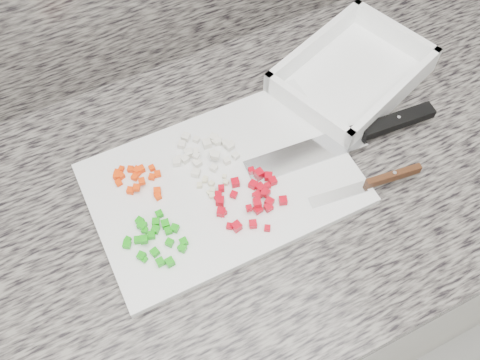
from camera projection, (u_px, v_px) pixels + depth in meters
The scene contains 11 objects.
cabinet at pixel (205, 300), 1.25m from camera, with size 3.92×0.62×0.86m, color silver.
countertop at pixel (189, 210), 0.86m from camera, with size 3.96×0.64×0.04m, color #69645C.
cutting_board at pixel (223, 184), 0.85m from camera, with size 0.41×0.28×0.01m, color silver.
carrot_pile at pixel (136, 178), 0.84m from camera, with size 0.07×0.08×0.02m.
onion_pile at pixel (205, 151), 0.87m from camera, with size 0.11×0.09×0.02m.
green_pepper_pile at pixel (156, 239), 0.79m from camera, with size 0.09×0.10×0.02m.
red_pepper_pile at pixel (250, 198), 0.82m from camera, with size 0.11×0.11×0.02m.
garlic_pile at pixel (211, 185), 0.84m from camera, with size 0.05×0.04×0.01m.
chef_knife at pixel (367, 132), 0.89m from camera, with size 0.34×0.06×0.02m.
paring_knife at pixel (379, 181), 0.84m from camera, with size 0.19×0.04×0.02m.
tray at pixel (351, 76), 0.96m from camera, with size 0.31×0.27×0.05m.
Camera 1 is at (-0.10, 1.05, 1.64)m, focal length 40.00 mm.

